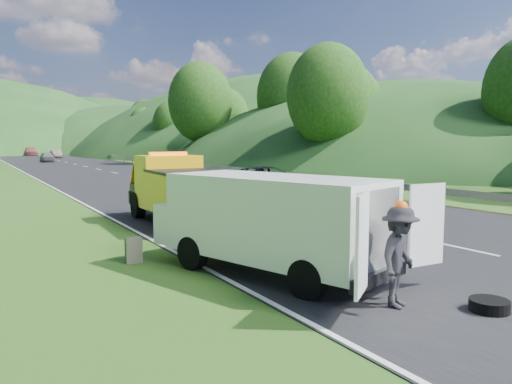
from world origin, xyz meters
TOP-DOWN VIEW (x-y plane):
  - ground at (0.00, 0.00)m, footprint 320.00×320.00m
  - road_surface at (3.00, 40.00)m, footprint 14.00×200.00m
  - guardrail at (10.30, 52.50)m, footprint 0.06×140.00m
  - tree_line_right at (23.00, 60.00)m, footprint 14.00×140.00m
  - hills_backdrop at (6.50, 134.70)m, footprint 201.00×288.60m
  - tow_truck at (-2.08, 5.76)m, footprint 2.41×5.91m
  - white_van at (-2.86, -1.48)m, footprint 4.33×6.60m
  - woman at (-3.05, 0.28)m, footprint 0.56×0.68m
  - child at (-1.57, -0.49)m, footprint 0.55×0.50m
  - worker at (-2.08, -4.54)m, footprint 1.34×1.11m
  - suitcase at (-5.14, 1.00)m, footprint 0.40×0.24m
  - spare_tire at (-0.89, -5.50)m, footprint 0.67×0.67m
  - passing_suv at (5.45, 12.11)m, footprint 2.78×5.46m
  - dist_car_a at (1.03, 60.34)m, footprint 1.54×3.83m
  - dist_car_b at (4.47, 75.46)m, footprint 1.37×3.94m
  - dist_car_c at (2.35, 90.19)m, footprint 2.20×5.40m

SIDE VIEW (x-z plane):
  - ground at x=0.00m, z-range 0.00..0.00m
  - guardrail at x=10.30m, z-range -0.76..0.76m
  - tree_line_right at x=23.00m, z-range -7.00..7.00m
  - hills_backdrop at x=6.50m, z-range -22.00..22.00m
  - woman at x=-3.05m, z-range -0.82..0.82m
  - child at x=-1.57m, z-range -0.45..0.45m
  - worker at x=-2.08m, z-range -0.90..0.90m
  - spare_tire at x=-0.89m, z-range -0.10..0.10m
  - passing_suv at x=5.45m, z-range -0.74..0.74m
  - dist_car_a at x=1.03m, z-range -0.65..0.65m
  - dist_car_b at x=4.47m, z-range -0.65..0.65m
  - dist_car_c at x=2.35m, z-range -0.78..0.78m
  - road_surface at x=3.00m, z-range 0.00..0.02m
  - suitcase at x=-5.14m, z-range 0.00..0.62m
  - tow_truck at x=-2.08m, z-range -0.03..2.48m
  - white_van at x=-2.86m, z-range 0.14..2.31m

